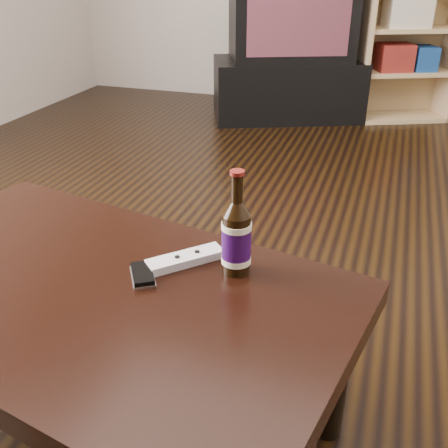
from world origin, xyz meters
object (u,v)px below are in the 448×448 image
(remote, at_px, (185,259))
(phone, at_px, (143,275))
(beer_bottle, at_px, (236,238))
(coffee_table, at_px, (90,305))
(bookshelf, at_px, (409,25))
(tv_stand, at_px, (287,89))
(tv, at_px, (292,13))

(remote, bearing_deg, phone, -83.10)
(remote, bearing_deg, beer_bottle, 45.85)
(coffee_table, xyz_separation_m, remote, (0.18, 0.15, 0.07))
(phone, distance_m, remote, 0.12)
(bookshelf, bearing_deg, tv_stand, 173.95)
(tv_stand, height_order, phone, phone)
(tv, height_order, remote, tv)
(tv, height_order, phone, tv)
(phone, xyz_separation_m, remote, (0.07, 0.09, 0.00))
(tv, distance_m, remote, 2.92)
(tv, relative_size, beer_bottle, 3.84)
(tv, bearing_deg, beer_bottle, -103.40)
(beer_bottle, bearing_deg, tv_stand, 99.52)
(tv, bearing_deg, bookshelf, -5.43)
(bookshelf, distance_m, remote, 3.17)
(tv_stand, bearing_deg, phone, -107.43)
(phone, relative_size, remote, 0.63)
(bookshelf, height_order, coffee_table, bookshelf)
(bookshelf, distance_m, phone, 3.27)
(tv_stand, distance_m, beer_bottle, 2.94)
(tv_stand, height_order, tv, tv)
(phone, bearing_deg, coffee_table, 176.88)
(tv, bearing_deg, phone, -107.43)
(beer_bottle, height_order, remote, beer_bottle)
(bookshelf, bearing_deg, phone, -122.34)
(bookshelf, relative_size, phone, 11.68)
(bookshelf, xyz_separation_m, phone, (-0.50, -3.22, -0.21))
(tv_stand, relative_size, phone, 9.76)
(coffee_table, height_order, remote, remote)
(bookshelf, height_order, remote, bookshelf)
(coffee_table, bearing_deg, beer_bottle, 27.28)
(tv, distance_m, phone, 3.00)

